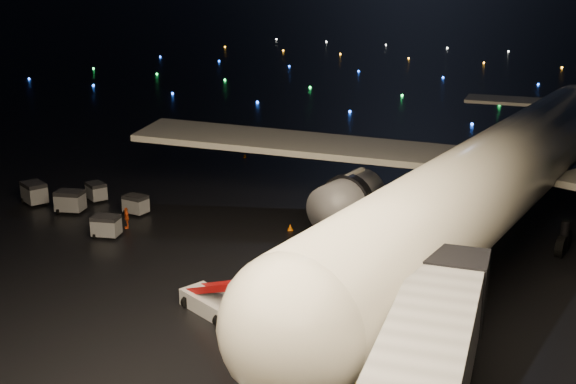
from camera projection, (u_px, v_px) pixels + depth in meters
The scene contains 14 objects.
lane_centre at pixel (449, 279), 44.86m from camera, with size 0.25×80.00×0.02m, color gold.
airliner at pixel (517, 117), 50.12m from camera, with size 61.21×58.15×17.34m, color silver, non-canonical shape.
belt_loader at pixel (213, 287), 40.13m from camera, with size 6.28×1.71×3.05m, color silver, non-canonical shape.
crew_c at pixel (127, 218), 53.61m from camera, with size 0.94×0.39×1.60m, color #E8541B.
safety_cone_0 at pixel (331, 221), 54.54m from camera, with size 0.43×0.43×0.49m, color #F46500.
safety_cone_1 at pixel (383, 226), 53.58m from camera, with size 0.39×0.39×0.44m, color #F46500.
safety_cone_2 at pixel (290, 227), 53.29m from camera, with size 0.44×0.44×0.50m, color #F46500.
safety_cone_3 at pixel (245, 156), 74.03m from camera, with size 0.39×0.39×0.44m, color #F46500.
taxiway_lights at pixel (544, 79), 125.99m from camera, with size 164.00×92.00×0.36m, color black, non-canonical shape.
baggage_cart_0 at pixel (136, 205), 56.73m from camera, with size 1.79×1.26×1.53m, color gray.
baggage_cart_1 at pixel (106, 226), 51.81m from camera, with size 1.88×1.32×1.60m, color gray.
baggage_cart_2 at pixel (70, 202), 57.09m from camera, with size 2.09×1.46×1.78m, color gray.
baggage_cart_3 at pixel (96, 192), 60.10m from camera, with size 1.78×1.25×1.52m, color gray.
baggage_cart_4 at pixel (34, 193), 59.17m from camera, with size 2.14×1.50×1.82m, color gray.
Camera 1 is at (23.81, -25.80, 18.40)m, focal length 45.00 mm.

